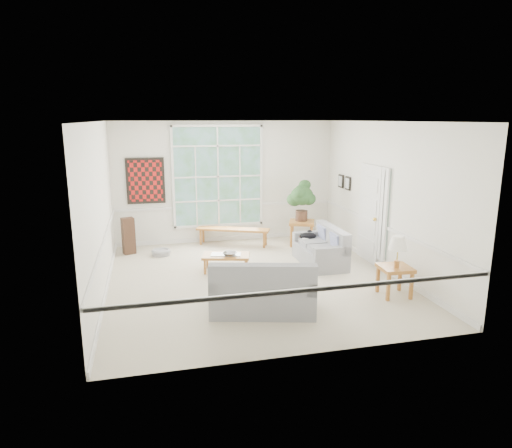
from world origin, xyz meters
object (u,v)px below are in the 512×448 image
Objects in this scene: loveseat_front at (263,285)px; loveseat_right at (320,246)px; coffee_table at (226,263)px; side_table at (394,281)px; end_table at (302,233)px.

loveseat_right is at bearing 63.83° from loveseat_front.
loveseat_front reaches higher than loveseat_right.
loveseat_front is 2.13m from coffee_table.
side_table is (2.41, 0.10, -0.18)m from loveseat_front.
coffee_table is at bearing -144.72° from end_table.
loveseat_front reaches higher than end_table.
side_table is (0.49, -3.52, -0.03)m from end_table.
side_table is (0.61, -2.00, -0.13)m from loveseat_right.
loveseat_right is 0.89× the size of loveseat_front.
side_table is at bearing -72.96° from loveseat_right.
loveseat_front is at bearing -130.59° from loveseat_right.
end_table is 1.12× the size of side_table.
loveseat_front is 2.75× the size of end_table.
side_table is (2.65, -2.00, 0.09)m from coffee_table.
end_table is at bearing 76.53° from loveseat_front.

